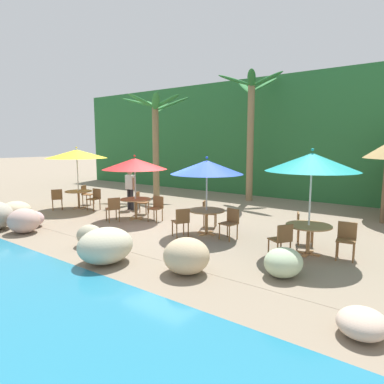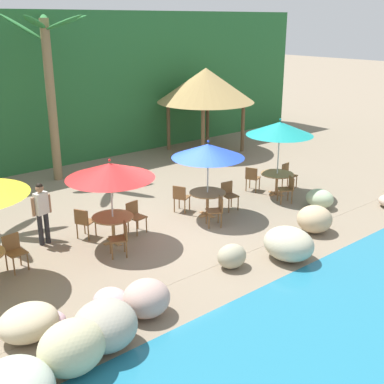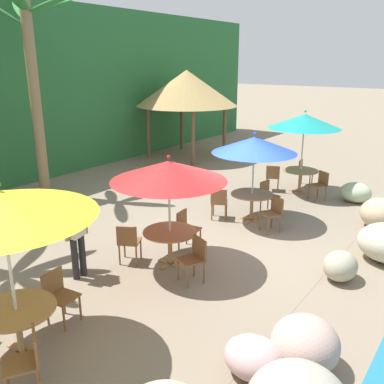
# 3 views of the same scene
# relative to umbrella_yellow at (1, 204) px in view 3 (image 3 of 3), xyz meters

# --- Properties ---
(ground_plane) EXTENTS (120.00, 120.00, 0.00)m
(ground_plane) POSITION_rel_umbrella_yellow_xyz_m (5.23, -0.15, -2.29)
(ground_plane) COLOR gray
(terrace_deck) EXTENTS (18.00, 5.20, 0.01)m
(terrace_deck) POSITION_rel_umbrella_yellow_xyz_m (5.23, -0.15, -2.28)
(terrace_deck) COLOR gray
(terrace_deck) RESTS_ON ground
(rock_seawall) EXTENTS (14.62, 3.39, 0.94)m
(rock_seawall) POSITION_rel_umbrella_yellow_xyz_m (3.18, -3.44, -1.91)
(rock_seawall) COLOR #C19F93
(rock_seawall) RESTS_ON ground
(umbrella_yellow) EXTENTS (2.48, 2.48, 2.58)m
(umbrella_yellow) POSITION_rel_umbrella_yellow_xyz_m (0.00, 0.00, 0.00)
(umbrella_yellow) COLOR silver
(umbrella_yellow) RESTS_ON ground
(dining_table_yellow) EXTENTS (1.10, 1.10, 0.74)m
(dining_table_yellow) POSITION_rel_umbrella_yellow_xyz_m (0.00, 0.00, -1.67)
(dining_table_yellow) COLOR #A37547
(dining_table_yellow) RESTS_ON ground
(chair_yellow_seaward) EXTENTS (0.47, 0.48, 0.87)m
(chair_yellow_seaward) POSITION_rel_umbrella_yellow_xyz_m (0.83, 0.20, -1.77)
(chair_yellow_seaward) COLOR brown
(chair_yellow_seaward) RESTS_ON ground
(chair_yellow_left) EXTENTS (0.58, 0.58, 0.87)m
(chair_yellow_left) POSITION_rel_umbrella_yellow_xyz_m (-0.36, -0.78, -1.77)
(chair_yellow_left) COLOR brown
(chair_yellow_left) RESTS_ON ground
(umbrella_red) EXTENTS (2.30, 2.30, 2.32)m
(umbrella_red) POSITION_rel_umbrella_yellow_xyz_m (3.43, 0.00, -0.29)
(umbrella_red) COLOR silver
(umbrella_red) RESTS_ON ground
(dining_table_red) EXTENTS (1.10, 1.10, 0.74)m
(dining_table_red) POSITION_rel_umbrella_yellow_xyz_m (3.43, 0.00, -1.67)
(dining_table_red) COLOR #A37547
(dining_table_red) RESTS_ON ground
(chair_red_seaward) EXTENTS (0.48, 0.48, 0.87)m
(chair_red_seaward) POSITION_rel_umbrella_yellow_xyz_m (4.26, 0.21, -1.77)
(chair_red_seaward) COLOR brown
(chair_red_seaward) RESTS_ON ground
(chair_red_inland) EXTENTS (0.57, 0.57, 0.87)m
(chair_red_inland) POSITION_rel_umbrella_yellow_xyz_m (2.95, 0.71, -1.77)
(chair_red_inland) COLOR brown
(chair_red_inland) RESTS_ON ground
(chair_red_left) EXTENTS (0.56, 0.56, 0.87)m
(chair_red_left) POSITION_rel_umbrella_yellow_xyz_m (3.17, -0.81, -1.77)
(chair_red_left) COLOR brown
(chair_red_left) RESTS_ON ground
(umbrella_blue) EXTENTS (2.16, 2.16, 2.34)m
(umbrella_blue) POSITION_rel_umbrella_yellow_xyz_m (6.64, -0.15, -0.26)
(umbrella_blue) COLOR silver
(umbrella_blue) RESTS_ON ground
(dining_table_blue) EXTENTS (1.10, 1.10, 0.74)m
(dining_table_blue) POSITION_rel_umbrella_yellow_xyz_m (6.64, -0.15, -1.67)
(dining_table_blue) COLOR #A37547
(dining_table_blue) RESTS_ON ground
(chair_blue_seaward) EXTENTS (0.48, 0.48, 0.87)m
(chair_blue_seaward) POSITION_rel_umbrella_yellow_xyz_m (7.49, -0.18, -1.77)
(chair_blue_seaward) COLOR brown
(chair_blue_seaward) RESTS_ON ground
(chair_blue_inland) EXTENTS (0.57, 0.57, 0.87)m
(chair_blue_inland) POSITION_rel_umbrella_yellow_xyz_m (6.18, 0.57, -1.77)
(chair_blue_inland) COLOR brown
(chair_blue_inland) RESTS_ON ground
(chair_blue_left) EXTENTS (0.58, 0.58, 0.87)m
(chair_blue_left) POSITION_rel_umbrella_yellow_xyz_m (6.30, -0.94, -1.77)
(chair_blue_left) COLOR brown
(chair_blue_left) RESTS_ON ground
(umbrella_teal) EXTENTS (2.21, 2.21, 2.61)m
(umbrella_teal) POSITION_rel_umbrella_yellow_xyz_m (9.73, -0.22, -0.01)
(umbrella_teal) COLOR silver
(umbrella_teal) RESTS_ON ground
(dining_table_teal) EXTENTS (1.10, 1.10, 0.74)m
(dining_table_teal) POSITION_rel_umbrella_yellow_xyz_m (9.73, -0.22, -1.67)
(dining_table_teal) COLOR #A37547
(dining_table_teal) RESTS_ON ground
(chair_teal_seaward) EXTENTS (0.48, 0.49, 0.87)m
(chair_teal_seaward) POSITION_rel_umbrella_yellow_xyz_m (10.55, -0.00, -1.77)
(chair_teal_seaward) COLOR brown
(chair_teal_seaward) RESTS_ON ground
(chair_teal_inland) EXTENTS (0.56, 0.55, 0.87)m
(chair_teal_inland) POSITION_rel_umbrella_yellow_xyz_m (9.31, 0.53, -1.77)
(chair_teal_inland) COLOR brown
(chair_teal_inland) RESTS_ON ground
(chair_teal_left) EXTENTS (0.58, 0.58, 0.87)m
(chair_teal_left) POSITION_rel_umbrella_yellow_xyz_m (9.37, -1.00, -1.77)
(chair_teal_left) COLOR brown
(chair_teal_left) RESTS_ON ground
(palm_tree_second) EXTENTS (2.90, 2.96, 5.89)m
(palm_tree_second) POSITION_rel_umbrella_yellow_xyz_m (4.80, 6.13, 1.55)
(palm_tree_second) COLOR olive
(palm_tree_second) RESTS_ON ground
(palapa_hut) EXTENTS (4.30, 4.30, 3.67)m
(palapa_hut) POSITION_rel_umbrella_yellow_xyz_m (11.85, 5.85, 0.63)
(palapa_hut) COLOR brown
(palapa_hut) RESTS_ON ground
(waiter_in_white) EXTENTS (0.52, 0.28, 1.70)m
(waiter_in_white) POSITION_rel_umbrella_yellow_xyz_m (1.97, 1.09, -1.30)
(waiter_in_white) COLOR #232328
(waiter_in_white) RESTS_ON ground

